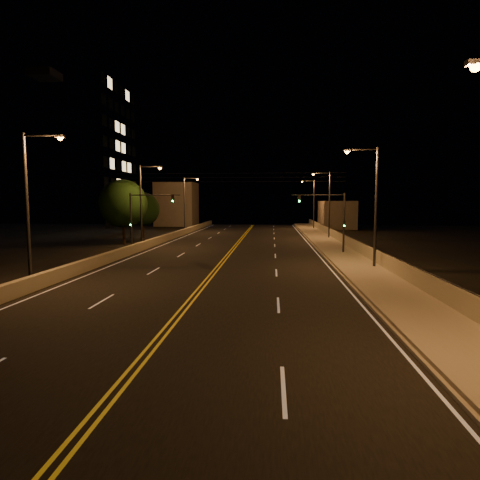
# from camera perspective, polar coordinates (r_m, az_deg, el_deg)

# --- Properties ---
(ground) EXTENTS (160.00, 160.00, 0.00)m
(ground) POSITION_cam_1_polar(r_m,az_deg,el_deg) (11.14, -19.37, -22.08)
(ground) COLOR black
(ground) RESTS_ON ground
(road) EXTENTS (18.00, 120.00, 0.02)m
(road) POSITION_cam_1_polar(r_m,az_deg,el_deg) (29.73, -3.55, -4.39)
(road) COLOR black
(road) RESTS_ON ground
(sidewalk) EXTENTS (3.60, 120.00, 0.30)m
(sidewalk) POSITION_cam_1_polar(r_m,az_deg,el_deg) (30.16, 17.28, -4.21)
(sidewalk) COLOR gray
(sidewalk) RESTS_ON ground
(curb) EXTENTS (0.14, 120.00, 0.15)m
(curb) POSITION_cam_1_polar(r_m,az_deg,el_deg) (29.81, 13.75, -4.38)
(curb) COLOR gray
(curb) RESTS_ON ground
(parapet_wall) EXTENTS (0.30, 120.00, 1.00)m
(parapet_wall) POSITION_cam_1_polar(r_m,az_deg,el_deg) (30.46, 20.34, -2.98)
(parapet_wall) COLOR #9D9782
(parapet_wall) RESTS_ON sidewalk
(jersey_barrier) EXTENTS (0.45, 120.00, 0.87)m
(jersey_barrier) POSITION_cam_1_polar(r_m,az_deg,el_deg) (32.38, -20.46, -3.15)
(jersey_barrier) COLOR #9D9782
(jersey_barrier) RESTS_ON ground
(distant_building_right) EXTENTS (6.00, 10.00, 5.22)m
(distant_building_right) POSITION_cam_1_polar(r_m,az_deg,el_deg) (79.09, 13.56, 3.52)
(distant_building_right) COLOR slate
(distant_building_right) RESTS_ON ground
(distant_building_left) EXTENTS (8.00, 8.00, 9.08)m
(distant_building_left) POSITION_cam_1_polar(r_m,az_deg,el_deg) (86.40, -8.97, 5.04)
(distant_building_left) COLOR slate
(distant_building_left) RESTS_ON ground
(parapet_rail) EXTENTS (0.06, 120.00, 0.06)m
(parapet_rail) POSITION_cam_1_polar(r_m,az_deg,el_deg) (30.39, 20.38, -1.99)
(parapet_rail) COLOR black
(parapet_rail) RESTS_ON parapet_wall
(lane_markings) EXTENTS (17.32, 116.00, 0.00)m
(lane_markings) POSITION_cam_1_polar(r_m,az_deg,el_deg) (29.66, -3.57, -4.39)
(lane_markings) COLOR silver
(lane_markings) RESTS_ON road
(streetlight_1) EXTENTS (2.55, 0.28, 9.05)m
(streetlight_1) POSITION_cam_1_polar(r_m,az_deg,el_deg) (31.17, 18.31, 5.45)
(streetlight_1) COLOR #2D2D33
(streetlight_1) RESTS_ON ground
(streetlight_2) EXTENTS (2.55, 0.28, 9.05)m
(streetlight_2) POSITION_cam_1_polar(r_m,az_deg,el_deg) (54.93, 12.32, 5.49)
(streetlight_2) COLOR #2D2D33
(streetlight_2) RESTS_ON ground
(streetlight_3) EXTENTS (2.55, 0.28, 9.05)m
(streetlight_3) POSITION_cam_1_polar(r_m,az_deg,el_deg) (74.65, 10.27, 5.49)
(streetlight_3) COLOR #2D2D33
(streetlight_3) RESTS_ON ground
(streetlight_4) EXTENTS (2.55, 0.28, 9.05)m
(streetlight_4) POSITION_cam_1_polar(r_m,az_deg,el_deg) (26.55, -27.56, 5.15)
(streetlight_4) COLOR #2D2D33
(streetlight_4) RESTS_ON ground
(streetlight_5) EXTENTS (2.55, 0.28, 9.05)m
(streetlight_5) POSITION_cam_1_polar(r_m,az_deg,el_deg) (45.33, -13.59, 5.49)
(streetlight_5) COLOR #2D2D33
(streetlight_5) RESTS_ON ground
(streetlight_6) EXTENTS (2.55, 0.28, 9.05)m
(streetlight_6) POSITION_cam_1_polar(r_m,az_deg,el_deg) (66.56, -7.68, 5.54)
(streetlight_6) COLOR #2D2D33
(streetlight_6) RESTS_ON ground
(traffic_signal_right) EXTENTS (5.11, 0.31, 5.94)m
(traffic_signal_right) POSITION_cam_1_polar(r_m,az_deg,el_deg) (39.24, 13.12, 3.40)
(traffic_signal_right) COLOR #2D2D33
(traffic_signal_right) RESTS_ON ground
(traffic_signal_left) EXTENTS (5.11, 0.31, 5.94)m
(traffic_signal_left) POSITION_cam_1_polar(r_m,az_deg,el_deg) (40.90, -13.90, 3.46)
(traffic_signal_left) COLOR #2D2D33
(traffic_signal_left) RESTS_ON ground
(overhead_wires) EXTENTS (22.00, 0.03, 0.83)m
(overhead_wires) POSITION_cam_1_polar(r_m,az_deg,el_deg) (38.79, -1.62, 8.88)
(overhead_wires) COLOR black
(building_tower) EXTENTS (24.00, 15.00, 25.63)m
(building_tower) POSITION_cam_1_polar(r_m,az_deg,el_deg) (72.45, -25.63, 10.61)
(building_tower) COLOR slate
(building_tower) RESTS_ON ground
(tree_0) EXTENTS (5.69, 5.69, 7.71)m
(tree_0) POSITION_cam_1_polar(r_m,az_deg,el_deg) (49.80, -16.28, 4.99)
(tree_0) COLOR black
(tree_0) RESTS_ON ground
(tree_1) EXTENTS (4.75, 4.75, 6.43)m
(tree_1) POSITION_cam_1_polar(r_m,az_deg,el_deg) (58.34, -13.68, 4.30)
(tree_1) COLOR black
(tree_1) RESTS_ON ground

